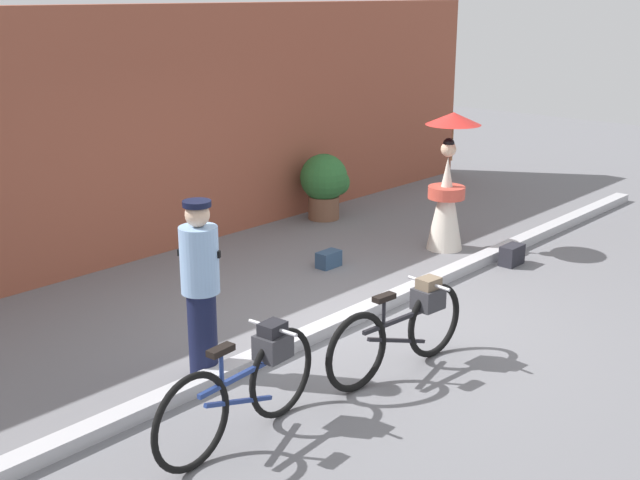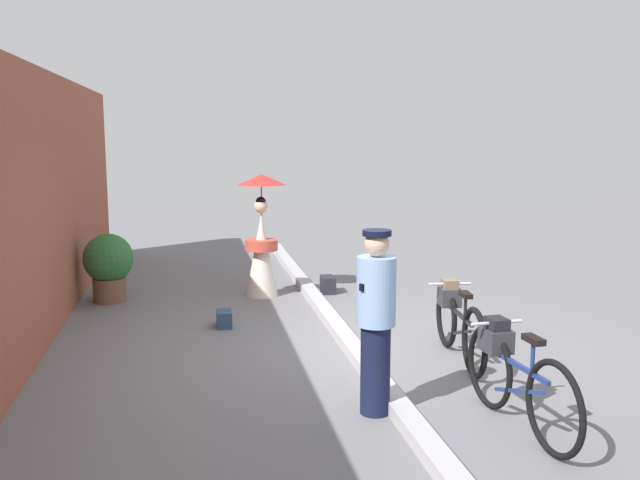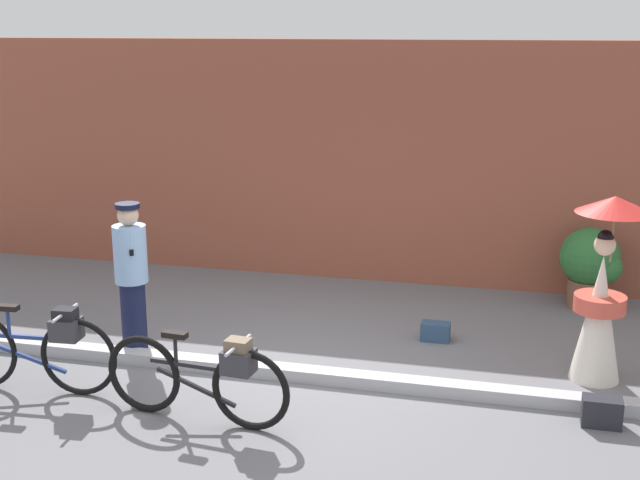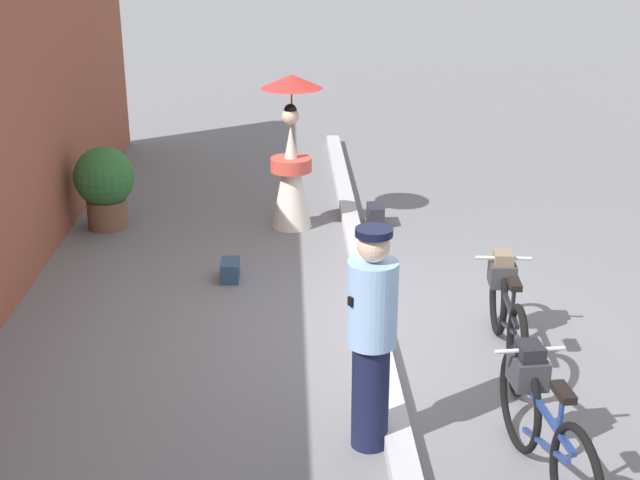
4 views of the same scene
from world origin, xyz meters
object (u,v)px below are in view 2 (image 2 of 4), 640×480
bicycle_far_side (457,321)px  person_with_parasol (261,238)px  backpack_on_pavement (328,284)px  potted_plant_by_door (110,264)px  backpack_spare (225,318)px  person_officer (376,318)px  bicycle_near_officer (514,374)px

bicycle_far_side → person_with_parasol: size_ratio=0.96×
bicycle_far_side → backpack_on_pavement: bicycle_far_side is taller
potted_plant_by_door → backpack_spare: 2.34m
potted_plant_by_door → backpack_on_pavement: (-0.07, -3.22, -0.42)m
person_officer → backpack_on_pavement: 4.71m
backpack_on_pavement → backpack_spare: 2.32m
bicycle_near_officer → person_officer: 1.23m
bicycle_far_side → backpack_spare: (1.72, 2.42, -0.32)m
bicycle_near_officer → potted_plant_by_door: bearing=36.3°
potted_plant_by_door → backpack_spare: (-1.68, -1.56, -0.45)m
bicycle_far_side → potted_plant_by_door: potted_plant_by_door is taller
bicycle_far_side → backpack_on_pavement: 3.44m
bicycle_far_side → potted_plant_by_door: bearing=49.4°
person_with_parasol → potted_plant_by_door: bearing=88.6°
person_officer → backpack_spare: (3.00, 1.16, -0.75)m
bicycle_near_officer → backpack_spare: size_ratio=5.56×
bicycle_near_officer → person_officer: (0.46, 1.07, 0.41)m
bicycle_near_officer → backpack_spare: bicycle_near_officer is taller
person_officer → potted_plant_by_door: size_ratio=1.63×
person_with_parasol → potted_plant_by_door: 2.23m
bicycle_near_officer → person_with_parasol: person_with_parasol is taller
bicycle_near_officer → backpack_spare: bearing=32.6°
backpack_on_pavement → bicycle_far_side: bearing=-167.2°
backpack_spare → person_officer: bearing=-159.0°
person_with_parasol → backpack_spare: size_ratio=5.84×
bicycle_far_side → backpack_spare: bicycle_far_side is taller
person_officer → backpack_on_pavement: bearing=-6.2°
bicycle_near_officer → bicycle_far_side: 1.76m
bicycle_far_side → person_officer: size_ratio=1.08×
person_officer → person_with_parasol: (4.63, 0.51, 0.02)m
backpack_on_pavement → backpack_spare: (-1.62, 1.66, -0.03)m
bicycle_near_officer → person_officer: bearing=66.4°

